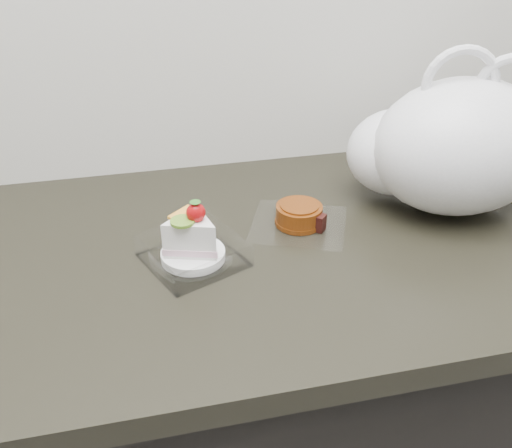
{
  "coord_description": "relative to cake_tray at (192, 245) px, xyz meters",
  "views": [
    {
      "loc": [
        -0.12,
        0.92,
        1.41
      ],
      "look_at": [
        0.05,
        1.68,
        0.94
      ],
      "focal_mm": 40.0,
      "sensor_mm": 36.0,
      "label": 1
    }
  ],
  "objects": [
    {
      "name": "cake_tray",
      "position": [
        0.0,
        0.0,
        0.0
      ],
      "size": [
        0.18,
        0.18,
        0.11
      ],
      "rotation": [
        0.0,
        0.0,
        0.4
      ],
      "color": "white",
      "rests_on": "counter"
    },
    {
      "name": "counter",
      "position": [
        0.05,
        0.03,
        -0.48
      ],
      "size": [
        2.04,
        0.64,
        0.9
      ],
      "color": "black",
      "rests_on": "ground"
    },
    {
      "name": "plastic_bag",
      "position": [
        0.46,
        0.08,
        0.09
      ],
      "size": [
        0.4,
        0.34,
        0.29
      ],
      "rotation": [
        0.0,
        0.0,
        -0.37
      ],
      "color": "white",
      "rests_on": "counter"
    },
    {
      "name": "mooncake_wrap",
      "position": [
        0.19,
        0.07,
        -0.01
      ],
      "size": [
        0.21,
        0.2,
        0.04
      ],
      "rotation": [
        0.0,
        0.0,
        -0.22
      ],
      "color": "white",
      "rests_on": "counter"
    }
  ]
}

